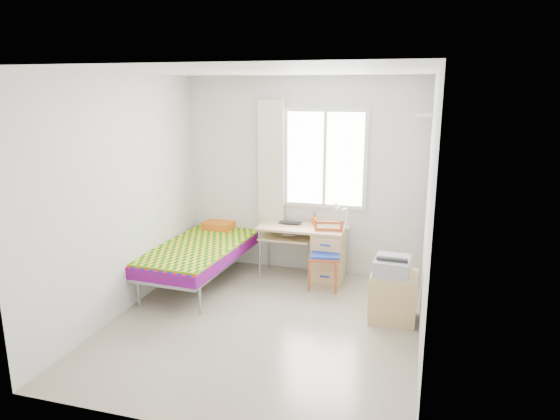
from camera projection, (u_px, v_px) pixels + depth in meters
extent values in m
plane|color=#BCAD93|center=(263.00, 324.00, 5.31)|extent=(3.50, 3.50, 0.00)
plane|color=white|center=(261.00, 71.00, 4.69)|extent=(3.50, 3.50, 0.00)
plane|color=silver|center=(303.00, 176.00, 6.63)|extent=(3.20, 0.00, 3.20)
plane|color=silver|center=(122.00, 196.00, 5.43)|extent=(0.00, 3.50, 3.50)
plane|color=silver|center=(428.00, 217.00, 4.57)|extent=(0.00, 3.50, 3.50)
cube|color=white|center=(325.00, 159.00, 6.47)|extent=(1.10, 0.04, 1.30)
cube|color=white|center=(325.00, 159.00, 6.46)|extent=(1.00, 0.02, 1.20)
cube|color=white|center=(325.00, 159.00, 6.46)|extent=(0.04, 0.02, 1.20)
cube|color=beige|center=(271.00, 165.00, 6.64)|extent=(0.35, 0.05, 1.70)
cube|color=white|center=(423.00, 114.00, 5.70)|extent=(0.20, 0.32, 0.03)
cube|color=#919499|center=(202.00, 256.00, 6.40)|extent=(1.03, 2.07, 0.06)
cube|color=#B50C21|center=(202.00, 250.00, 6.38)|extent=(1.07, 2.09, 0.14)
cube|color=yellow|center=(201.00, 245.00, 6.34)|extent=(1.04, 1.97, 0.03)
cube|color=#E2A577|center=(230.00, 218.00, 7.25)|extent=(0.97, 0.11, 0.55)
cube|color=orange|center=(219.00, 225.00, 7.02)|extent=(0.42, 0.37, 0.10)
cylinder|color=#919499|center=(139.00, 293.00, 5.70)|extent=(0.04, 0.04, 0.32)
cylinder|color=#919499|center=(253.00, 251.00, 7.19)|extent=(0.04, 0.04, 0.32)
cube|color=#E2A577|center=(302.00, 228.00, 6.47)|extent=(1.11, 0.52, 0.03)
cube|color=tan|center=(329.00, 256.00, 6.46)|extent=(0.39, 0.49, 0.66)
cube|color=tan|center=(287.00, 237.00, 6.56)|extent=(0.67, 0.47, 0.02)
cylinder|color=#919499|center=(260.00, 254.00, 6.50)|extent=(0.03, 0.03, 0.66)
cylinder|color=#919499|center=(269.00, 245.00, 6.89)|extent=(0.03, 0.03, 0.66)
cube|color=#974B1D|center=(325.00, 256.00, 6.18)|extent=(0.42, 0.42, 0.04)
cube|color=navy|center=(325.00, 254.00, 6.17)|extent=(0.40, 0.40, 0.04)
cube|color=#974B1D|center=(328.00, 233.00, 6.27)|extent=(0.33, 0.08, 0.37)
cylinder|color=#974B1D|center=(309.00, 275.00, 6.12)|extent=(0.03, 0.03, 0.41)
cylinder|color=#974B1D|center=(341.00, 253.00, 6.29)|extent=(0.04, 0.04, 0.84)
cube|color=tan|center=(393.00, 297.00, 5.35)|extent=(0.49, 0.44, 0.53)
cube|color=#E2A577|center=(371.00, 284.00, 5.39)|extent=(0.01, 0.40, 0.19)
cube|color=#E2A577|center=(370.00, 303.00, 5.45)|extent=(0.01, 0.40, 0.19)
cube|color=#ADB0B5|center=(392.00, 266.00, 5.27)|extent=(0.38, 0.44, 0.17)
cube|color=black|center=(393.00, 258.00, 5.25)|extent=(0.30, 0.36, 0.02)
imported|color=black|center=(289.00, 224.00, 6.56)|extent=(0.31, 0.21, 0.02)
cylinder|color=orange|center=(314.00, 221.00, 6.57)|extent=(0.09, 0.09, 0.10)
cylinder|color=white|center=(346.00, 227.00, 6.38)|extent=(0.09, 0.09, 0.03)
cylinder|color=white|center=(346.00, 218.00, 6.35)|extent=(0.02, 0.11, 0.24)
cylinder|color=white|center=(344.00, 209.00, 6.25)|extent=(0.12, 0.22, 0.10)
cone|color=white|center=(336.00, 209.00, 6.17)|extent=(0.13, 0.14, 0.12)
imported|color=gray|center=(284.00, 233.00, 6.57)|extent=(0.17, 0.23, 0.02)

